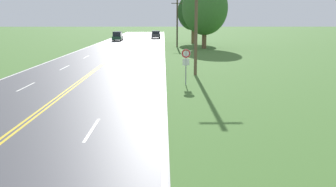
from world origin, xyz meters
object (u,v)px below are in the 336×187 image
Objects in this scene: traffic_sign at (186,58)px; tree_mid_treeline at (193,12)px; tree_behind_sign at (205,8)px; car_dark_green_van_approaching at (118,36)px; car_dark_grey_suv_mid_near at (156,34)px.

traffic_sign is 40.13m from tree_mid_treeline.
tree_mid_treeline is at bearing 94.15° from tree_behind_sign.
tree_mid_treeline is 16.67m from car_dark_green_van_approaching.
car_dark_green_van_approaching reaches higher than car_dark_grey_suv_mid_near.
tree_mid_treeline reaches higher than car_dark_grey_suv_mid_near.
tree_mid_treeline is (3.69, 39.80, 3.63)m from traffic_sign.
car_dark_green_van_approaching is at bearing 151.55° from tree_mid_treeline.
traffic_sign is 55.86m from car_dark_grey_suv_mid_near.
tree_behind_sign is 10.66m from tree_mid_treeline.
car_dark_grey_suv_mid_near is at bearing 93.23° from traffic_sign.
traffic_sign is at bearing -98.70° from tree_behind_sign.
car_dark_green_van_approaching is (-14.13, 7.65, -4.47)m from tree_mid_treeline.
car_dark_green_van_approaching is 0.92× the size of car_dark_grey_suv_mid_near.
car_dark_green_van_approaching is at bearing -44.02° from car_dark_grey_suv_mid_near.
traffic_sign is 0.25× the size of tree_behind_sign.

